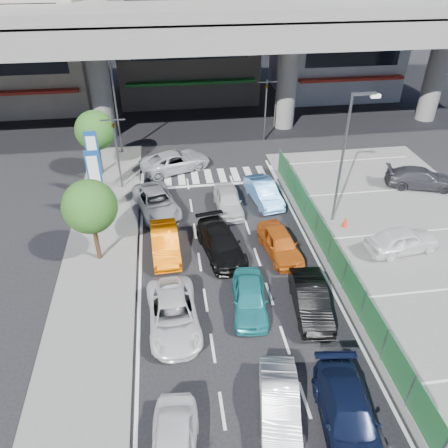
{
  "coord_description": "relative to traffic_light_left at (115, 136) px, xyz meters",
  "views": [
    {
      "loc": [
        -2.9,
        -15.66,
        14.93
      ],
      "look_at": [
        -0.25,
        3.06,
        2.33
      ],
      "focal_mm": 35.0,
      "sensor_mm": 36.0,
      "label": 1
    }
  ],
  "objects": [
    {
      "name": "ground",
      "position": [
        6.2,
        -12.0,
        -3.94
      ],
      "size": [
        120.0,
        120.0,
        0.0
      ],
      "primitive_type": "plane",
      "color": "black",
      "rests_on": "ground"
    },
    {
      "name": "parking_lot",
      "position": [
        17.2,
        -10.0,
        -3.91
      ],
      "size": [
        12.0,
        28.0,
        0.06
      ],
      "primitive_type": "cube",
      "color": "#5B5B58",
      "rests_on": "ground"
    },
    {
      "name": "sidewalk_left",
      "position": [
        -0.8,
        -8.0,
        -3.88
      ],
      "size": [
        4.0,
        30.0,
        0.12
      ],
      "primitive_type": "cube",
      "color": "#5B5B58",
      "rests_on": "ground"
    },
    {
      "name": "fence_run",
      "position": [
        11.5,
        -11.0,
        -3.04
      ],
      "size": [
        0.16,
        22.0,
        1.8
      ],
      "primitive_type": null,
      "color": "#205F2F",
      "rests_on": "ground"
    },
    {
      "name": "expressway",
      "position": [
        6.2,
        10.0,
        4.83
      ],
      "size": [
        64.0,
        14.0,
        10.75
      ],
      "color": "slate",
      "rests_on": "ground"
    },
    {
      "name": "building_west",
      "position": [
        -9.8,
        19.97,
        2.56
      ],
      "size": [
        12.0,
        10.9,
        13.0
      ],
      "color": "gray",
      "rests_on": "ground"
    },
    {
      "name": "building_center",
      "position": [
        6.2,
        20.97,
        3.56
      ],
      "size": [
        14.0,
        10.9,
        15.0
      ],
      "color": "gray",
      "rests_on": "ground"
    },
    {
      "name": "building_east",
      "position": [
        22.2,
        19.97,
        2.06
      ],
      "size": [
        12.0,
        10.9,
        12.0
      ],
      "color": "gray",
      "rests_on": "ground"
    },
    {
      "name": "traffic_light_left",
      "position": [
        0.0,
        0.0,
        0.0
      ],
      "size": [
        1.6,
        1.24,
        5.2
      ],
      "color": "#595B60",
      "rests_on": "ground"
    },
    {
      "name": "traffic_light_right",
      "position": [
        11.7,
        7.0,
        0.0
      ],
      "size": [
        1.6,
        1.24,
        5.2
      ],
      "color": "#595B60",
      "rests_on": "ground"
    },
    {
      "name": "street_lamp_right",
      "position": [
        13.37,
        -6.0,
        0.83
      ],
      "size": [
        1.65,
        0.22,
        8.0
      ],
      "color": "#595B60",
      "rests_on": "ground"
    },
    {
      "name": "street_lamp_left",
      "position": [
        -0.13,
        6.0,
        0.83
      ],
      "size": [
        1.65,
        0.22,
        8.0
      ],
      "color": "#595B60",
      "rests_on": "ground"
    },
    {
      "name": "signboard_near",
      "position": [
        -1.0,
        -4.01,
        -0.87
      ],
      "size": [
        0.8,
        0.14,
        4.7
      ],
      "color": "#595B60",
      "rests_on": "ground"
    },
    {
      "name": "signboard_far",
      "position": [
        -1.4,
        -1.01,
        -0.87
      ],
      "size": [
        0.8,
        0.14,
        4.7
      ],
      "color": "#595B60",
      "rests_on": "ground"
    },
    {
      "name": "tree_near",
      "position": [
        -0.8,
        -8.0,
        -0.55
      ],
      "size": [
        2.8,
        2.8,
        4.8
      ],
      "color": "#382314",
      "rests_on": "ground"
    },
    {
      "name": "tree_far",
      "position": [
        -1.6,
        2.5,
        -0.55
      ],
      "size": [
        2.8,
        2.8,
        4.8
      ],
      "color": "#382314",
      "rests_on": "ground"
    },
    {
      "name": "hatch_white_back_mid",
      "position": [
        6.65,
        -18.42,
        -3.29
      ],
      "size": [
        2.04,
        4.09,
        1.29
      ],
      "primitive_type": "imported",
      "rotation": [
        0.0,
        0.0,
        -0.18
      ],
      "color": "white",
      "rests_on": "ground"
    },
    {
      "name": "minivan_navy_back",
      "position": [
        8.93,
        -19.3,
        -3.25
      ],
      "size": [
        2.48,
        4.95,
        1.38
      ],
      "primitive_type": "imported",
      "rotation": [
        0.0,
        0.0,
        -0.12
      ],
      "color": "black",
      "rests_on": "ground"
    },
    {
      "name": "sedan_white_mid_left",
      "position": [
        3.01,
        -13.42,
        -3.27
      ],
      "size": [
        2.45,
        4.91,
        1.34
      ],
      "primitive_type": "imported",
      "rotation": [
        0.0,
        0.0,
        0.05
      ],
      "color": "silver",
      "rests_on": "ground"
    },
    {
      "name": "taxi_teal_mid",
      "position": [
        6.62,
        -12.85,
        -3.26
      ],
      "size": [
        2.05,
        4.11,
        1.35
      ],
      "primitive_type": "imported",
      "rotation": [
        0.0,
        0.0,
        -0.12
      ],
      "color": "teal",
      "rests_on": "ground"
    },
    {
      "name": "hatch_black_mid_right",
      "position": [
        9.4,
        -13.43,
        -3.25
      ],
      "size": [
        1.89,
        4.32,
        1.38
      ],
      "primitive_type": "imported",
      "rotation": [
        0.0,
        0.0,
        -0.1
      ],
      "color": "black",
      "rests_on": "ground"
    },
    {
      "name": "taxi_orange_left",
      "position": [
        2.81,
        -7.93,
        -3.25
      ],
      "size": [
        1.65,
        4.25,
        1.38
      ],
      "primitive_type": "imported",
      "rotation": [
        0.0,
        0.0,
        0.05
      ],
      "color": "#D75900",
      "rests_on": "ground"
    },
    {
      "name": "sedan_black_mid",
      "position": [
        5.86,
        -8.37,
        -3.25
      ],
      "size": [
        2.74,
        5.02,
        1.38
      ],
      "primitive_type": "imported",
      "rotation": [
        0.0,
        0.0,
        0.18
      ],
      "color": "black",
      "rests_on": "ground"
    },
    {
      "name": "taxi_orange_right",
      "position": [
        9.09,
        -8.84,
        -3.25
      ],
      "size": [
        2.14,
        4.23,
        1.38
      ],
      "primitive_type": "imported",
      "rotation": [
        0.0,
        0.0,
        0.13
      ],
      "color": "#C45813",
      "rests_on": "ground"
    },
    {
      "name": "wagon_silver_front_left",
      "position": [
        2.4,
        -3.45,
        -3.25
      ],
      "size": [
        3.43,
        5.37,
        1.38
      ],
      "primitive_type": "imported",
      "rotation": [
        0.0,
        0.0,
        0.25
      ],
      "color": "#94969B",
      "rests_on": "ground"
    },
    {
      "name": "sedan_white_front_mid",
      "position": [
        6.94,
        -3.88,
        -3.25
      ],
      "size": [
        1.64,
        4.05,
        1.38
      ],
      "primitive_type": "imported",
      "rotation": [
        0.0,
        0.0,
        -0.0
      ],
      "color": "silver",
      "rests_on": "ground"
    },
    {
      "name": "kei_truck_front_right",
      "position": [
        9.43,
        -3.1,
        -3.25
      ],
      "size": [
        2.07,
        4.36,
        1.38
      ],
      "primitive_type": "imported",
      "rotation": [
        0.0,
        0.0,
        0.15
      ],
      "color": "#5EA3EE",
      "rests_on": "ground"
    },
    {
      "name": "crossing_wagon_silver",
      "position": [
        3.86,
        2.37,
        -3.21
      ],
      "size": [
        5.76,
        4.1,
        1.46
      ],
      "primitive_type": "imported",
      "rotation": [
        0.0,
        0.0,
        1.93
      ],
      "color": "#B1B5B9",
      "rests_on": "ground"
    },
    {
      "name": "parked_sedan_white",
      "position": [
        15.87,
        -9.6,
        -3.16
      ],
      "size": [
        4.4,
        2.29,
        1.43
      ],
      "primitive_type": "imported",
      "rotation": [
        0.0,
        0.0,
        1.72
      ],
      "color": "white",
      "rests_on": "parking_lot"
    },
    {
      "name": "parked_sedan_dgrey",
      "position": [
        20.69,
        -2.79,
        -3.19
      ],
      "size": [
        5.05,
        3.21,
        1.36
      ],
      "primitive_type": "imported",
      "rotation": [
        0.0,
        0.0,
        1.27
      ],
      "color": "#34353A",
      "rests_on": "parking_lot"
    },
    {
      "name": "traffic_cone",
      "position": [
        13.67,
        -6.85,
        -3.54
      ],
      "size": [
        0.35,
        0.35,
        0.68
      ],
      "primitive_type": "cone",
      "rotation": [
        0.0,
        0.0,
        -0.0
      ],
      "color": "red",
      "rests_on": "parking_lot"
    }
  ]
}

